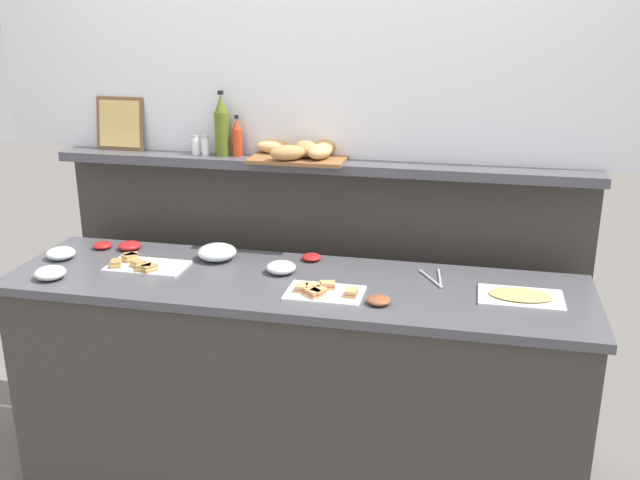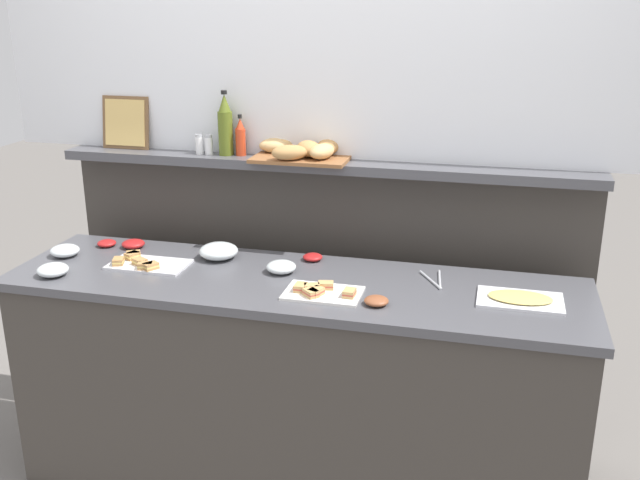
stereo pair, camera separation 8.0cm
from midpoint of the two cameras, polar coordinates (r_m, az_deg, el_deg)
name	(u,v)px [view 1 (the left image)]	position (r m, az deg, el deg)	size (l,w,h in m)	color
ground_plane	(326,410)	(3.70, -0.18, -13.31)	(12.00, 12.00, 0.00)	slate
buffet_counter	(295,388)	(2.96, -2.78, -11.62)	(2.24, 0.61, 0.93)	#3D3833
back_ledge_unit	(321,292)	(3.28, -0.64, -4.12)	(2.30, 0.22, 1.31)	#3D3833
sandwich_platter_side	(323,292)	(2.62, -0.62, -4.14)	(0.28, 0.18, 0.04)	white
sandwich_platter_front	(142,265)	(2.97, -14.67, -1.93)	(0.32, 0.18, 0.04)	silver
cold_cuts_platter	(521,297)	(2.67, 14.82, -4.36)	(0.30, 0.19, 0.02)	silver
glass_bowl_large	(50,273)	(2.97, -21.35, -2.48)	(0.12, 0.12, 0.05)	silver
glass_bowl_medium	(61,254)	(3.17, -20.56, -1.03)	(0.12, 0.12, 0.05)	silver
glass_bowl_small	(281,268)	(2.83, -3.92, -2.22)	(0.12, 0.12, 0.05)	silver
glass_bowl_extra	(217,253)	(3.00, -8.94, -1.01)	(0.16, 0.16, 0.06)	silver
condiment_bowl_dark	(103,245)	(3.25, -17.54, -0.41)	(0.08, 0.08, 0.03)	red
condiment_bowl_teal	(379,300)	(2.55, 3.79, -4.78)	(0.09, 0.09, 0.03)	brown
condiment_bowl_red	(312,257)	(2.96, -1.45, -1.37)	(0.08, 0.08, 0.03)	red
condiment_bowl_cream	(130,246)	(3.20, -15.56, -0.44)	(0.10, 0.10, 0.03)	red
serving_tongs	(435,279)	(2.79, 8.33, -3.07)	(0.10, 0.19, 0.01)	#B7BABF
hot_sauce_bottle	(237,138)	(3.12, -7.32, 8.02)	(0.04, 0.04, 0.18)	red
olive_oil_bottle	(222,127)	(3.13, -8.53, 8.87)	(0.06, 0.06, 0.28)	#56661E
salt_shaker	(196,145)	(3.18, -10.56, 7.42)	(0.03, 0.03, 0.09)	white
pepper_shaker	(205,145)	(3.16, -9.82, 7.41)	(0.03, 0.03, 0.09)	white
bread_basket	(298,151)	(3.04, -2.56, 7.10)	(0.42, 0.30, 0.08)	brown
framed_picture	(120,124)	(3.36, -16.25, 8.86)	(0.22, 0.05, 0.23)	brown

